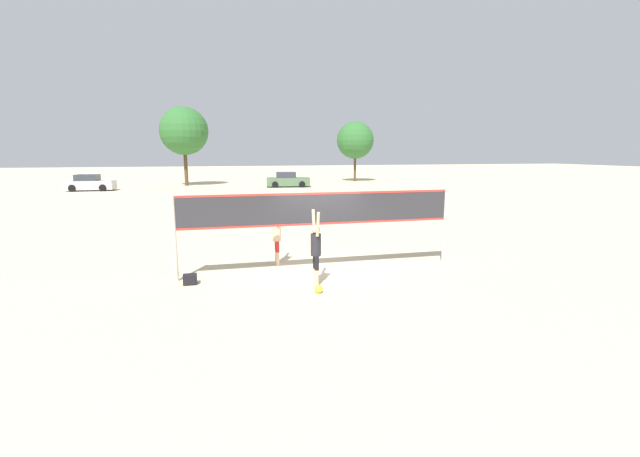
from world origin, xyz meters
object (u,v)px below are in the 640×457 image
parked_car_mid (90,183)px  tree_right_cluster (184,131)px  parked_car_near (288,180)px  volleyball_net (320,215)px  gear_bag (190,279)px  tree_left_cluster (355,140)px  player_blocker (277,234)px  volleyball (319,289)px  player_spiker (316,247)px

parked_car_mid → tree_right_cluster: bearing=29.6°
parked_car_near → volleyball_net: bearing=-91.5°
gear_bag → tree_left_cluster: 42.93m
player_blocker → gear_bag: size_ratio=5.34×
volleyball → tree_right_cluster: tree_right_cluster is taller
gear_bag → parked_car_near: bearing=75.6°
volleyball → gear_bag: gear_bag is taller
parked_car_mid → tree_right_cluster: size_ratio=0.51×
tree_right_cluster → volleyball: bearing=-82.0°
player_blocker → tree_right_cluster: 35.68m
volleyball → tree_right_cluster: size_ratio=0.03×
player_spiker → tree_right_cluster: bearing=8.2°
volleyball → tree_right_cluster: 38.88m
player_spiker → parked_car_near: bearing=-8.4°
player_blocker → tree_right_cluster: size_ratio=0.23×
volleyball → player_spiker: bearing=82.9°
gear_bag → parked_car_mid: 33.93m
player_blocker → tree_right_cluster: bearing=-172.4°
volleyball_net → gear_bag: (-3.79, -0.41, -1.61)m
player_spiker → volleyball: (-0.08, -0.64, -0.97)m
player_blocker → tree_right_cluster: tree_right_cluster is taller
parked_car_near → tree_left_cluster: 12.43m
parked_car_mid → volleyball: bearing=-65.1°
parked_car_near → player_spiker: bearing=-91.9°
volleyball → parked_car_mid: size_ratio=0.05×
player_spiker → volleyball: size_ratio=9.51×
volleyball_net → player_spiker: 1.57m
volleyball → volleyball_net: bearing=75.1°
tree_left_cluster → tree_right_cluster: (-19.84, -2.25, 0.77)m
tree_left_cluster → tree_right_cluster: bearing=-173.5°
volleyball → tree_left_cluster: 43.15m
player_spiker → player_blocker: bearing=16.4°
parked_car_mid → tree_right_cluster: 10.73m
parked_car_mid → tree_right_cluster: tree_right_cluster is taller
volleyball_net → parked_car_mid: size_ratio=1.98×
volleyball_net → gear_bag: volleyball_net is taller
volleyball_net → parked_car_near: bearing=82.0°
parked_car_mid → tree_left_cluster: size_ratio=0.59×
parked_car_near → volleyball: bearing=-91.9°
volleyball_net → player_spiker: volleyball_net is taller
tree_left_cluster → gear_bag: bearing=-114.6°
gear_bag → player_spiker: bearing=-15.7°
parked_car_near → tree_right_cluster: 12.29m
volleyball_net → tree_right_cluster: bearing=99.2°
player_blocker → tree_left_cluster: tree_left_cluster is taller
player_spiker → gear_bag: (-3.34, 0.94, -0.94)m
player_spiker → player_blocker: player_spiker is taller
volleyball → tree_left_cluster: bearing=70.2°
volleyball → tree_left_cluster: size_ratio=0.03×
gear_bag → tree_right_cluster: 37.01m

